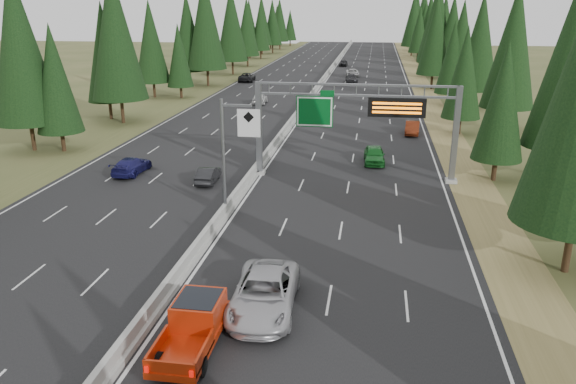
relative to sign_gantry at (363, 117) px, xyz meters
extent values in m
cube|color=black|center=(-8.92, 45.12, -5.23)|extent=(32.00, 260.00, 0.08)
cube|color=olive|center=(8.88, 45.12, -5.24)|extent=(3.60, 260.00, 0.06)
cube|color=#404A22|center=(-26.72, 45.12, -5.24)|extent=(3.60, 260.00, 0.06)
cube|color=gray|center=(-8.92, 45.12, -5.04)|extent=(0.70, 260.00, 0.30)
cube|color=gray|center=(-8.92, 45.12, -4.64)|extent=(0.30, 260.00, 0.60)
cube|color=slate|center=(-8.57, 0.12, -1.29)|extent=(0.45, 0.45, 7.80)
cube|color=gray|center=(-8.57, 0.12, -5.04)|extent=(0.90, 0.90, 0.30)
cube|color=slate|center=(7.28, 0.12, -1.29)|extent=(0.45, 0.45, 7.80)
cube|color=gray|center=(7.28, 0.12, -5.04)|extent=(0.90, 0.90, 0.30)
cube|color=slate|center=(-0.64, 0.12, 2.53)|extent=(15.85, 0.35, 0.16)
cube|color=slate|center=(-0.64, 0.12, 1.69)|extent=(15.85, 0.35, 0.16)
cube|color=#054C19|center=(-3.92, -0.13, 0.36)|extent=(3.00, 0.10, 2.50)
cube|color=silver|center=(-3.92, -0.19, 0.36)|extent=(2.85, 0.02, 2.35)
cube|color=#054C19|center=(-2.92, -0.13, 1.86)|extent=(1.10, 0.10, 0.45)
cube|color=black|center=(2.58, -0.18, 0.86)|extent=(4.50, 0.40, 1.50)
cube|color=orange|center=(2.58, -0.40, 1.21)|extent=(3.80, 0.02, 0.18)
cube|color=orange|center=(2.58, -0.40, 0.86)|extent=(3.80, 0.02, 0.18)
cube|color=orange|center=(2.58, -0.40, 0.51)|extent=(3.80, 0.02, 0.18)
cylinder|color=slate|center=(-8.92, -9.88, -1.19)|extent=(0.20, 0.20, 8.00)
cube|color=gray|center=(-8.92, -9.88, -5.09)|extent=(0.50, 0.50, 0.20)
cube|color=slate|center=(-7.92, -9.88, 2.41)|extent=(2.00, 0.15, 0.15)
cube|color=silver|center=(-7.12, -10.00, 1.31)|extent=(1.50, 0.06, 1.80)
cylinder|color=black|center=(11.55, -15.16, -3.81)|extent=(0.40, 0.40, 2.92)
cylinder|color=black|center=(10.86, 1.60, -4.37)|extent=(0.40, 0.40, 1.81)
cone|color=black|center=(10.86, 1.60, 1.28)|extent=(4.07, 4.07, 9.49)
cylinder|color=black|center=(16.08, 2.50, -3.83)|extent=(0.40, 0.40, 2.88)
cylinder|color=black|center=(10.29, 18.86, -4.33)|extent=(0.40, 0.40, 1.88)
cone|color=black|center=(10.29, 18.86, 1.56)|extent=(4.24, 4.24, 9.89)
cylinder|color=black|center=(15.68, 22.09, -3.95)|extent=(0.40, 0.40, 2.63)
cone|color=black|center=(15.68, 22.09, 4.26)|extent=(5.91, 5.91, 13.80)
cylinder|color=black|center=(11.22, 37.14, -4.31)|extent=(0.40, 0.40, 1.91)
cone|color=black|center=(11.22, 37.14, 1.65)|extent=(4.29, 4.29, 10.02)
cylinder|color=black|center=(14.59, 36.64, -4.03)|extent=(0.40, 0.40, 2.48)
cone|color=black|center=(14.59, 36.64, 3.73)|extent=(5.58, 5.58, 13.03)
cylinder|color=black|center=(10.32, 54.44, -4.04)|extent=(0.40, 0.40, 2.46)
cone|color=black|center=(10.32, 54.44, 3.63)|extent=(5.53, 5.53, 12.89)
cylinder|color=black|center=(14.34, 52.65, -4.09)|extent=(0.40, 0.40, 2.35)
cone|color=black|center=(14.34, 52.65, 3.25)|extent=(5.29, 5.29, 12.33)
cylinder|color=black|center=(11.90, 70.15, -3.78)|extent=(0.40, 0.40, 2.98)
cone|color=black|center=(11.90, 70.15, 5.55)|extent=(6.71, 6.71, 15.67)
cylinder|color=black|center=(14.71, 68.86, -4.01)|extent=(0.40, 0.40, 2.51)
cone|color=black|center=(14.71, 68.86, 3.83)|extent=(5.65, 5.65, 13.17)
cylinder|color=black|center=(11.90, 87.67, -4.29)|extent=(0.40, 0.40, 1.96)
cone|color=black|center=(11.90, 87.67, 1.84)|extent=(4.41, 4.41, 10.30)
cylinder|color=black|center=(15.17, 87.36, -3.99)|extent=(0.40, 0.40, 2.55)
cone|color=black|center=(15.17, 87.36, 3.98)|extent=(5.74, 5.74, 13.39)
cylinder|color=black|center=(11.01, 103.73, -4.19)|extent=(0.40, 0.40, 2.16)
cone|color=black|center=(11.01, 103.73, 2.56)|extent=(4.86, 4.86, 11.34)
cylinder|color=black|center=(15.25, 105.35, -3.86)|extent=(0.40, 0.40, 2.82)
cone|color=black|center=(15.25, 105.35, 4.94)|extent=(6.33, 6.33, 14.78)
cylinder|color=black|center=(10.27, 118.20, -3.91)|extent=(0.40, 0.40, 2.71)
cone|color=black|center=(10.27, 118.20, 4.56)|extent=(6.10, 6.10, 14.23)
cylinder|color=black|center=(14.92, 121.63, -3.93)|extent=(0.40, 0.40, 2.68)
cone|color=black|center=(14.92, 121.63, 4.44)|extent=(6.02, 6.02, 14.05)
cylinder|color=black|center=(11.99, 135.03, -3.88)|extent=(0.40, 0.40, 2.78)
cone|color=black|center=(11.99, 135.03, 4.82)|extent=(6.26, 6.26, 14.60)
cylinder|color=black|center=(14.55, 135.01, -4.09)|extent=(0.40, 0.40, 2.36)
cone|color=black|center=(14.55, 135.01, 3.29)|extent=(5.31, 5.31, 12.39)
cylinder|color=black|center=(11.62, 153.99, -4.27)|extent=(0.40, 0.40, 1.99)
cone|color=black|center=(11.62, 153.99, 1.94)|extent=(4.48, 4.48, 10.44)
cylinder|color=black|center=(15.57, 154.95, -3.75)|extent=(0.40, 0.40, 3.04)
cone|color=black|center=(15.57, 154.95, 5.73)|extent=(6.83, 6.83, 15.94)
cylinder|color=black|center=(-29.38, 5.17, -4.29)|extent=(0.40, 0.40, 1.96)
cone|color=black|center=(-29.38, 5.17, 1.85)|extent=(4.42, 4.42, 10.31)
cylinder|color=black|center=(-32.47, 5.02, -3.86)|extent=(0.40, 0.40, 2.81)
cone|color=black|center=(-32.47, 5.02, 4.92)|extent=(6.33, 6.33, 14.76)
cylinder|color=black|center=(-29.52, 19.23, -3.80)|extent=(0.40, 0.40, 2.94)
cone|color=black|center=(-29.52, 19.23, 5.39)|extent=(6.62, 6.62, 15.44)
cylinder|color=black|center=(-32.09, 21.32, -4.13)|extent=(0.40, 0.40, 2.29)
cone|color=black|center=(-32.09, 21.32, 3.02)|extent=(5.14, 5.14, 12.00)
cylinder|color=black|center=(-28.75, 38.52, -4.38)|extent=(0.40, 0.40, 1.79)
cone|color=black|center=(-28.75, 38.52, 1.20)|extent=(4.02, 4.02, 9.37)
cylinder|color=black|center=(-33.14, 38.70, -4.10)|extent=(0.40, 0.40, 2.33)
cone|color=black|center=(-33.14, 38.70, 3.19)|extent=(5.25, 5.25, 12.26)
cylinder|color=black|center=(-28.41, 51.86, -3.75)|extent=(0.40, 0.40, 3.03)
cone|color=black|center=(-28.41, 51.86, 5.72)|extent=(6.82, 6.82, 15.92)
cylinder|color=black|center=(-31.99, 52.83, -4.00)|extent=(0.40, 0.40, 2.54)
cone|color=black|center=(-31.99, 52.83, 3.95)|extent=(5.72, 5.72, 13.35)
cylinder|color=black|center=(-28.23, 69.05, -3.86)|extent=(0.40, 0.40, 2.81)
cone|color=black|center=(-28.23, 69.05, 4.94)|extent=(6.33, 6.33, 14.78)
cylinder|color=black|center=(-33.53, 69.25, -4.19)|extent=(0.40, 0.40, 2.16)
cone|color=black|center=(-33.53, 69.25, 2.58)|extent=(4.87, 4.87, 11.36)
cylinder|color=black|center=(-28.76, 85.23, -4.05)|extent=(0.40, 0.40, 2.44)
cone|color=black|center=(-28.76, 85.23, 3.59)|extent=(5.50, 5.50, 12.82)
cylinder|color=black|center=(-32.67, 86.44, -3.92)|extent=(0.40, 0.40, 2.70)
cone|color=black|center=(-32.67, 86.44, 4.51)|extent=(6.07, 6.07, 14.16)
cylinder|color=black|center=(-29.56, 104.62, -4.19)|extent=(0.40, 0.40, 2.16)
cone|color=black|center=(-29.56, 104.62, 2.56)|extent=(4.86, 4.86, 11.34)
cylinder|color=black|center=(-32.52, 104.57, -4.07)|extent=(0.40, 0.40, 2.40)
cone|color=black|center=(-32.52, 104.57, 3.42)|extent=(5.39, 5.39, 12.58)
cylinder|color=black|center=(-29.53, 122.04, -4.05)|extent=(0.40, 0.40, 2.44)
cone|color=black|center=(-29.53, 122.04, 3.58)|extent=(5.49, 5.49, 12.82)
cylinder|color=black|center=(-32.00, 118.57, -3.97)|extent=(0.40, 0.40, 2.60)
cone|color=black|center=(-32.00, 118.57, 4.14)|extent=(5.84, 5.84, 13.63)
cylinder|color=black|center=(-29.84, 136.54, -4.02)|extent=(0.40, 0.40, 2.49)
cone|color=black|center=(-29.84, 136.54, 3.77)|extent=(5.61, 5.61, 13.09)
cylinder|color=black|center=(-33.13, 138.19, -4.28)|extent=(0.40, 0.40, 1.98)
cone|color=black|center=(-33.13, 138.19, 1.91)|extent=(4.46, 4.46, 10.40)
cylinder|color=black|center=(-28.86, 152.10, -4.31)|extent=(0.40, 0.40, 1.92)
cone|color=black|center=(-28.86, 152.10, 1.71)|extent=(4.33, 4.33, 10.10)
cylinder|color=black|center=(-33.54, 153.32, -4.18)|extent=(0.40, 0.40, 2.19)
cone|color=black|center=(-33.54, 153.32, 2.65)|extent=(4.92, 4.92, 11.47)
imported|color=#B1B0B5|center=(-3.87, -21.81, -4.31)|extent=(3.17, 6.45, 1.76)
cylinder|color=black|center=(-7.10, -27.04, -4.78)|extent=(0.31, 0.82, 0.82)
cylinder|color=black|center=(-5.36, -27.04, -4.78)|extent=(0.31, 0.82, 0.82)
cylinder|color=black|center=(-7.10, -23.67, -4.78)|extent=(0.31, 0.82, 0.82)
cylinder|color=black|center=(-5.36, -23.67, -4.78)|extent=(0.31, 0.82, 0.82)
cube|color=#AB260A|center=(-6.23, -25.30, -4.63)|extent=(2.05, 5.73, 0.31)
cube|color=#AB260A|center=(-6.23, -24.38, -3.91)|extent=(1.95, 2.25, 1.13)
cube|color=black|center=(-6.23, -24.38, -3.60)|extent=(1.74, 1.95, 0.56)
cube|color=#AB260A|center=(-7.20, -26.84, -4.27)|extent=(0.10, 2.46, 0.61)
cube|color=#AB260A|center=(-5.26, -26.84, -4.27)|extent=(0.10, 2.46, 0.61)
cube|color=#AB260A|center=(-6.23, -28.07, -4.27)|extent=(2.05, 0.10, 0.61)
imported|color=#166120|center=(1.04, 5.12, -4.42)|extent=(2.01, 4.59, 1.54)
imported|color=#5D1F0D|center=(5.13, 17.83, -4.48)|extent=(1.85, 4.40, 1.41)
imported|color=black|center=(-3.54, 60.09, -4.44)|extent=(2.59, 5.37, 1.51)
imported|color=silver|center=(-3.76, 69.08, -4.47)|extent=(2.81, 5.37, 1.44)
imported|color=black|center=(-6.76, 88.86, -4.48)|extent=(1.91, 4.26, 1.42)
imported|color=black|center=(-12.23, -2.80, -4.55)|extent=(1.53, 3.94, 1.28)
imported|color=navy|center=(-19.40, -1.39, -4.48)|extent=(2.12, 4.91, 1.41)
imported|color=silver|center=(-15.64, 34.95, -4.41)|extent=(2.00, 4.62, 1.55)
imported|color=black|center=(-22.93, 58.75, -4.39)|extent=(3.02, 5.90, 1.59)
camera|label=1|loc=(0.82, -44.83, 8.62)|focal=35.00mm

